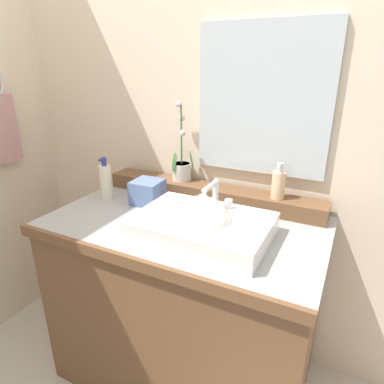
% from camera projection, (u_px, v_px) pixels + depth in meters
% --- Properties ---
extents(floor, '(3.03, 3.83, 0.10)m').
position_uv_depth(floor, '(186.00, 377.00, 1.69)').
color(floor, '#BEB5A8').
rests_on(floor, ground).
extents(wall_back, '(3.03, 0.20, 2.54)m').
position_uv_depth(wall_back, '(227.00, 100.00, 1.57)').
color(wall_back, beige).
rests_on(wall_back, ground).
extents(vanity_cabinet, '(1.13, 0.66, 0.83)m').
position_uv_depth(vanity_cabinet, '(185.00, 302.00, 1.52)').
color(vanity_cabinet, brown).
rests_on(vanity_cabinet, ground).
extents(back_ledge, '(1.06, 0.12, 0.07)m').
position_uv_depth(back_ledge, '(210.00, 193.00, 1.57)').
color(back_ledge, brown).
rests_on(back_ledge, vanity_cabinet).
extents(sink_basin, '(0.49, 0.34, 0.27)m').
position_uv_depth(sink_basin, '(201.00, 227.00, 1.23)').
color(sink_basin, white).
rests_on(sink_basin, vanity_cabinet).
extents(soap_bar, '(0.07, 0.04, 0.02)m').
position_uv_depth(soap_bar, '(182.00, 199.00, 1.36)').
color(soap_bar, beige).
rests_on(soap_bar, sink_basin).
extents(potted_plant, '(0.11, 0.11, 0.37)m').
position_uv_depth(potted_plant, '(182.00, 166.00, 1.62)').
color(potted_plant, silver).
rests_on(potted_plant, back_ledge).
extents(soap_dispenser, '(0.06, 0.06, 0.15)m').
position_uv_depth(soap_dispenser, '(278.00, 184.00, 1.39)').
color(soap_dispenser, '#E1B789').
rests_on(soap_dispenser, back_ledge).
extents(lotion_bottle, '(0.06, 0.06, 0.20)m').
position_uv_depth(lotion_bottle, '(106.00, 181.00, 1.57)').
color(lotion_bottle, beige).
rests_on(lotion_bottle, vanity_cabinet).
extents(tissue_box, '(0.14, 0.14, 0.11)m').
position_uv_depth(tissue_box, '(148.00, 192.00, 1.53)').
color(tissue_box, slate).
rests_on(tissue_box, vanity_cabinet).
extents(mirror, '(0.57, 0.02, 0.62)m').
position_uv_depth(mirror, '(262.00, 101.00, 1.39)').
color(mirror, silver).
extents(hand_towel, '(0.02, 0.18, 0.35)m').
position_uv_depth(hand_towel, '(1.00, 130.00, 1.71)').
color(hand_towel, tan).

